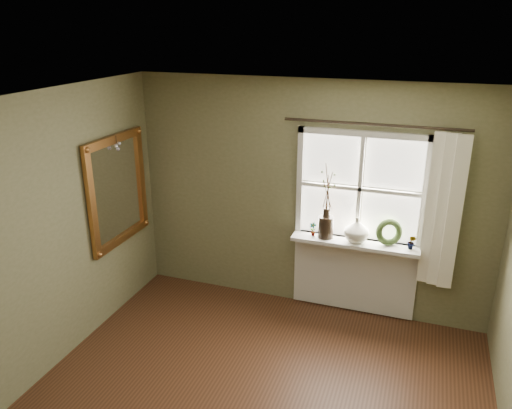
{
  "coord_description": "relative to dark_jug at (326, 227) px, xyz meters",
  "views": [
    {
      "loc": [
        1.16,
        -2.83,
        3.15
      ],
      "look_at": [
        -0.37,
        1.55,
        1.43
      ],
      "focal_mm": 35.0,
      "sensor_mm": 36.0,
      "label": 1
    }
  ],
  "objects": [
    {
      "name": "wall_left",
      "position": [
        -2.28,
        -2.12,
        0.26
      ],
      "size": [
        0.1,
        4.5,
        2.6
      ],
      "primitive_type": "cube",
      "color": "#6A6846",
      "rests_on": "ground"
    },
    {
      "name": "potted_plant_left",
      "position": [
        -0.14,
        0.0,
        -0.04
      ],
      "size": [
        0.09,
        0.06,
        0.16
      ],
      "primitive_type": "imported",
      "rotation": [
        0.0,
        0.0,
        -0.08
      ],
      "color": "#30441E",
      "rests_on": "window_sill"
    },
    {
      "name": "ceiling",
      "position": [
        -0.23,
        -2.12,
        1.56
      ],
      "size": [
        4.5,
        4.5,
        0.0
      ],
      "primitive_type": "plane",
      "color": "silver",
      "rests_on": "ground"
    },
    {
      "name": "potted_plant_right",
      "position": [
        0.9,
        0.0,
        -0.04
      ],
      "size": [
        0.11,
        0.1,
        0.16
      ],
      "primitive_type": "imported",
      "rotation": [
        0.0,
        0.0,
        -0.43
      ],
      "color": "#30441E",
      "rests_on": "window_sill"
    },
    {
      "name": "window_apron",
      "position": [
        0.32,
        0.11,
        -0.58
      ],
      "size": [
        1.36,
        0.04,
        0.88
      ],
      "primitive_type": "cube",
      "color": "silver",
      "rests_on": "ground"
    },
    {
      "name": "gilt_mirror",
      "position": [
        -2.19,
        -0.6,
        0.37
      ],
      "size": [
        0.1,
        1.02,
        1.21
      ],
      "color": "white",
      "rests_on": "wall_left"
    },
    {
      "name": "dark_jug",
      "position": [
        0.0,
        0.0,
        0.0
      ],
      "size": [
        0.18,
        0.18,
        0.24
      ],
      "primitive_type": "cylinder",
      "rotation": [
        0.0,
        0.0,
        -0.07
      ],
      "color": "black",
      "rests_on": "window_sill"
    },
    {
      "name": "wall_back",
      "position": [
        -0.23,
        0.18,
        0.26
      ],
      "size": [
        4.0,
        0.1,
        2.6
      ],
      "primitive_type": "cube",
      "color": "#6A6846",
      "rests_on": "ground"
    },
    {
      "name": "cream_vase",
      "position": [
        0.33,
        0.0,
        0.02
      ],
      "size": [
        0.32,
        0.32,
        0.28
      ],
      "primitive_type": "imported",
      "rotation": [
        0.0,
        0.0,
        0.26
      ],
      "color": "silver",
      "rests_on": "window_sill"
    },
    {
      "name": "window_sill",
      "position": [
        0.32,
        0.0,
        -0.14
      ],
      "size": [
        1.36,
        0.26,
        0.04
      ],
      "primitive_type": "cube",
      "color": "silver",
      "rests_on": "wall_back"
    },
    {
      "name": "curtain",
      "position": [
        1.16,
        0.01,
        0.32
      ],
      "size": [
        0.36,
        0.12,
        1.59
      ],
      "primitive_type": "cube",
      "color": "white",
      "rests_on": "wall_back"
    },
    {
      "name": "curtain_rod",
      "position": [
        0.42,
        0.05,
        1.14
      ],
      "size": [
        1.84,
        0.03,
        0.03
      ],
      "primitive_type": "cylinder",
      "rotation": [
        0.0,
        1.57,
        0.0
      ],
      "color": "black",
      "rests_on": "wall_back"
    },
    {
      "name": "window_frame",
      "position": [
        0.32,
        0.11,
        0.44
      ],
      "size": [
        1.36,
        0.06,
        1.24
      ],
      "color": "silver",
      "rests_on": "wall_back"
    },
    {
      "name": "wreath",
      "position": [
        0.66,
        0.04,
        -0.01
      ],
      "size": [
        0.31,
        0.24,
        0.3
      ],
      "primitive_type": "torus",
      "rotation": [
        1.36,
        0.0,
        0.44
      ],
      "color": "#30441E",
      "rests_on": "window_sill"
    }
  ]
}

